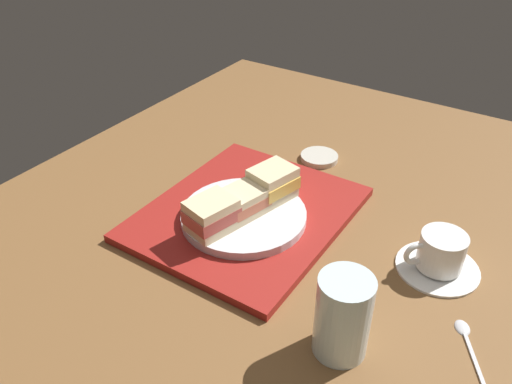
{
  "coord_description": "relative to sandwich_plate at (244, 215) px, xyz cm",
  "views": [
    {
      "loc": [
        53.86,
        35.6,
        54.1
      ],
      "look_at": [
        -6.81,
        -3.96,
        5.0
      ],
      "focal_mm": 36.45,
      "sensor_mm": 36.0,
      "label": 1
    }
  ],
  "objects": [
    {
      "name": "small_sauce_dish",
      "position": [
        -26.64,
        0.53,
        -1.65
      ],
      "size": [
        7.6,
        7.6,
        1.11
      ],
      "primitive_type": "cylinder",
      "color": "beige",
      "rests_on": "ground_plane"
    },
    {
      "name": "drinking_glass",
      "position": [
        14.42,
        24.58,
        3.66
      ],
      "size": [
        6.97,
        6.97,
        11.73
      ],
      "primitive_type": "cylinder",
      "color": "silver",
      "rests_on": "ground_plane"
    },
    {
      "name": "teaspoon",
      "position": [
        3.8,
        37.88,
        -1.85
      ],
      "size": [
        9.96,
        6.62,
        0.8
      ],
      "color": "silver",
      "rests_on": "ground_plane"
    },
    {
      "name": "sandwich_middle",
      "position": [
        -0.0,
        0.0,
        2.91
      ],
      "size": [
        8.75,
        7.57,
        4.35
      ],
      "color": "beige",
      "rests_on": "sandwich_plate"
    },
    {
      "name": "coffee_cup",
      "position": [
        -7.2,
        30.6,
        0.54
      ],
      "size": [
        12.51,
        12.51,
        6.42
      ],
      "color": "white",
      "rests_on": "ground_plane"
    },
    {
      "name": "sandwich_far",
      "position": [
        6.43,
        -1.64,
        3.41
      ],
      "size": [
        8.85,
        7.59,
        5.36
      ],
      "color": "beige",
      "rests_on": "sandwich_plate"
    },
    {
      "name": "sandwich_plate",
      "position": [
        0.0,
        0.0,
        0.0
      ],
      "size": [
        21.0,
        21.0,
        1.46
      ],
      "primitive_type": "cylinder",
      "color": "silver",
      "rests_on": "serving_tray"
    },
    {
      "name": "sandwich_near",
      "position": [
        -6.43,
        1.64,
        3.55
      ],
      "size": [
        8.76,
        7.85,
        5.64
      ],
      "color": "beige",
      "rests_on": "sandwich_plate"
    },
    {
      "name": "ground_plane",
      "position": [
        3.28,
        4.13,
        -3.7
      ],
      "size": [
        140.0,
        100.0,
        3.0
      ],
      "primitive_type": "cube",
      "color": "brown"
    },
    {
      "name": "serving_tray",
      "position": [
        -2.36,
        -0.94,
        -1.47
      ],
      "size": [
        36.61,
        31.09,
        1.47
      ],
      "primitive_type": "cube",
      "color": "maroon",
      "rests_on": "ground_plane"
    }
  ]
}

